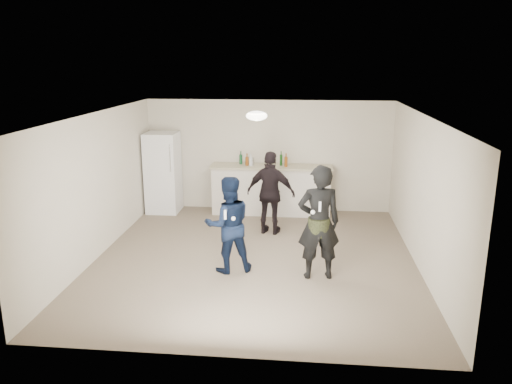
# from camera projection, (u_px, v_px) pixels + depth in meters

# --- Properties ---
(floor) EXTENTS (6.00, 6.00, 0.00)m
(floor) POSITION_uv_depth(u_px,v_px,m) (255.00, 258.00, 8.71)
(floor) COLOR #6B5B4C
(floor) RESTS_ON ground
(ceiling) EXTENTS (6.00, 6.00, 0.00)m
(ceiling) POSITION_uv_depth(u_px,v_px,m) (255.00, 115.00, 8.07)
(ceiling) COLOR silver
(ceiling) RESTS_ON wall_back
(wall_back) EXTENTS (6.00, 0.00, 6.00)m
(wall_back) POSITION_uv_depth(u_px,v_px,m) (268.00, 156.00, 11.27)
(wall_back) COLOR beige
(wall_back) RESTS_ON floor
(wall_front) EXTENTS (6.00, 0.00, 6.00)m
(wall_front) POSITION_uv_depth(u_px,v_px,m) (227.00, 258.00, 5.51)
(wall_front) COLOR beige
(wall_front) RESTS_ON floor
(wall_left) EXTENTS (0.00, 6.00, 6.00)m
(wall_left) POSITION_uv_depth(u_px,v_px,m) (97.00, 185.00, 8.65)
(wall_left) COLOR beige
(wall_left) RESTS_ON floor
(wall_right) EXTENTS (0.00, 6.00, 6.00)m
(wall_right) POSITION_uv_depth(u_px,v_px,m) (422.00, 194.00, 8.12)
(wall_right) COLOR beige
(wall_right) RESTS_ON floor
(counter) EXTENTS (2.60, 0.56, 1.05)m
(counter) POSITION_uv_depth(u_px,v_px,m) (271.00, 191.00, 11.13)
(counter) COLOR silver
(counter) RESTS_ON floor
(counter_top) EXTENTS (2.68, 0.64, 0.04)m
(counter_top) POSITION_uv_depth(u_px,v_px,m) (271.00, 167.00, 10.99)
(counter_top) COLOR #C0B894
(counter_top) RESTS_ON counter
(fridge) EXTENTS (0.70, 0.70, 1.80)m
(fridge) POSITION_uv_depth(u_px,v_px,m) (163.00, 173.00, 11.20)
(fridge) COLOR white
(fridge) RESTS_ON floor
(fridge_handle) EXTENTS (0.02, 0.02, 0.60)m
(fridge_handle) POSITION_uv_depth(u_px,v_px,m) (170.00, 158.00, 10.72)
(fridge_handle) COLOR white
(fridge_handle) RESTS_ON fridge
(ceiling_dome) EXTENTS (0.36, 0.36, 0.16)m
(ceiling_dome) POSITION_uv_depth(u_px,v_px,m) (257.00, 116.00, 8.37)
(ceiling_dome) COLOR white
(ceiling_dome) RESTS_ON ceiling
(shaker) EXTENTS (0.08, 0.08, 0.17)m
(shaker) POSITION_uv_depth(u_px,v_px,m) (252.00, 161.00, 11.04)
(shaker) COLOR silver
(shaker) RESTS_ON counter_top
(man) EXTENTS (0.93, 0.83, 1.59)m
(man) POSITION_uv_depth(u_px,v_px,m) (228.00, 224.00, 8.03)
(man) COLOR #102144
(man) RESTS_ON floor
(woman) EXTENTS (0.73, 0.54, 1.83)m
(woman) POSITION_uv_depth(u_px,v_px,m) (319.00, 222.00, 7.74)
(woman) COLOR black
(woman) RESTS_ON floor
(camo_shorts) EXTENTS (0.34, 0.34, 0.28)m
(camo_shorts) POSITION_uv_depth(u_px,v_px,m) (319.00, 227.00, 7.76)
(camo_shorts) COLOR #303A1A
(camo_shorts) RESTS_ON woman
(spectator) EXTENTS (1.03, 0.60, 1.65)m
(spectator) POSITION_uv_depth(u_px,v_px,m) (271.00, 193.00, 9.77)
(spectator) COLOR black
(spectator) RESTS_ON floor
(remote_man) EXTENTS (0.04, 0.04, 0.15)m
(remote_man) POSITION_uv_depth(u_px,v_px,m) (225.00, 215.00, 7.69)
(remote_man) COLOR white
(remote_man) RESTS_ON man
(nunchuk_man) EXTENTS (0.07, 0.07, 0.07)m
(nunchuk_man) POSITION_uv_depth(u_px,v_px,m) (233.00, 219.00, 7.73)
(nunchuk_man) COLOR white
(nunchuk_man) RESTS_ON man
(remote_woman) EXTENTS (0.04, 0.04, 0.15)m
(remote_woman) POSITION_uv_depth(u_px,v_px,m) (320.00, 207.00, 7.42)
(remote_woman) COLOR silver
(remote_woman) RESTS_ON woman
(nunchuk_woman) EXTENTS (0.07, 0.07, 0.07)m
(nunchuk_woman) POSITION_uv_depth(u_px,v_px,m) (313.00, 212.00, 7.48)
(nunchuk_woman) COLOR white
(nunchuk_woman) RESTS_ON woman
(bottle_cluster) EXTENTS (1.09, 0.27, 0.24)m
(bottle_cluster) POSITION_uv_depth(u_px,v_px,m) (261.00, 161.00, 11.00)
(bottle_cluster) COLOR brown
(bottle_cluster) RESTS_ON counter_top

